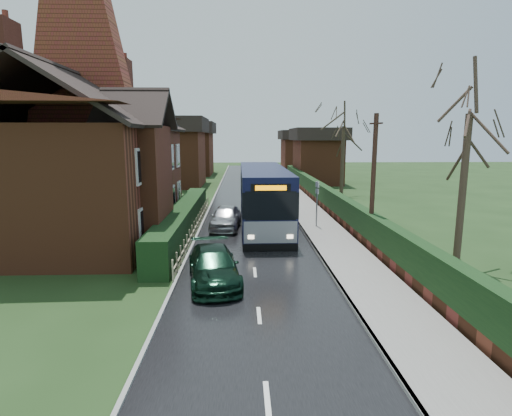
{
  "coord_description": "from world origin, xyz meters",
  "views": [
    {
      "loc": [
        -0.5,
        -17.57,
        5.46
      ],
      "look_at": [
        0.22,
        2.99,
        1.8
      ],
      "focal_mm": 28.0,
      "sensor_mm": 36.0,
      "label": 1
    }
  ],
  "objects_px": {
    "brick_house": "(92,157)",
    "bus": "(263,197)",
    "car_silver": "(226,217)",
    "car_green": "(214,266)",
    "bus_stop_sign": "(317,197)",
    "telegraph_pole": "(373,182)"
  },
  "relations": [
    {
      "from": "car_silver",
      "to": "car_green",
      "type": "distance_m",
      "value": 9.05
    },
    {
      "from": "car_silver",
      "to": "telegraph_pole",
      "type": "xyz_separation_m",
      "value": [
        7.3,
        -4.7,
        2.62
      ]
    },
    {
      "from": "bus",
      "to": "telegraph_pole",
      "type": "relative_size",
      "value": 1.81
    },
    {
      "from": "bus",
      "to": "telegraph_pole",
      "type": "bearing_deg",
      "value": -48.4
    },
    {
      "from": "brick_house",
      "to": "car_green",
      "type": "bearing_deg",
      "value": -47.57
    },
    {
      "from": "bus",
      "to": "telegraph_pole",
      "type": "xyz_separation_m",
      "value": [
        5.0,
        -5.54,
        1.54
      ]
    },
    {
      "from": "brick_house",
      "to": "telegraph_pole",
      "type": "relative_size",
      "value": 2.22
    },
    {
      "from": "brick_house",
      "to": "car_silver",
      "type": "bearing_deg",
      "value": 9.74
    },
    {
      "from": "bus",
      "to": "bus_stop_sign",
      "type": "bearing_deg",
      "value": -15.38
    },
    {
      "from": "bus",
      "to": "car_silver",
      "type": "bearing_deg",
      "value": -160.54
    },
    {
      "from": "bus",
      "to": "brick_house",
      "type": "bearing_deg",
      "value": -168.19
    },
    {
      "from": "bus_stop_sign",
      "to": "brick_house",
      "type": "bearing_deg",
      "value": 173.33
    },
    {
      "from": "car_silver",
      "to": "bus_stop_sign",
      "type": "distance_m",
      "value": 5.63
    },
    {
      "from": "brick_house",
      "to": "bus_stop_sign",
      "type": "bearing_deg",
      "value": 5.49
    },
    {
      "from": "car_silver",
      "to": "brick_house",
      "type": "bearing_deg",
      "value": -165.7
    },
    {
      "from": "car_green",
      "to": "car_silver",
      "type": "bearing_deg",
      "value": 80.9
    },
    {
      "from": "car_green",
      "to": "telegraph_pole",
      "type": "xyz_separation_m",
      "value": [
        7.4,
        4.34,
        2.68
      ]
    },
    {
      "from": "brick_house",
      "to": "bus",
      "type": "bearing_deg",
      "value": 12.28
    },
    {
      "from": "car_silver",
      "to": "telegraph_pole",
      "type": "relative_size",
      "value": 0.63
    },
    {
      "from": "telegraph_pole",
      "to": "bus_stop_sign",
      "type": "bearing_deg",
      "value": 88.2
    },
    {
      "from": "bus",
      "to": "car_green",
      "type": "relative_size",
      "value": 2.66
    },
    {
      "from": "car_silver",
      "to": "bus_stop_sign",
      "type": "height_order",
      "value": "bus_stop_sign"
    }
  ]
}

